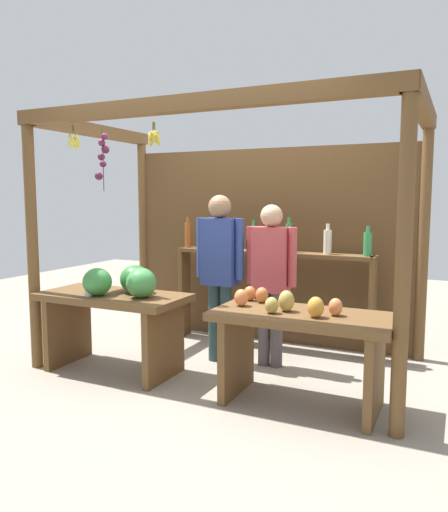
# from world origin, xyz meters

# --- Properties ---
(ground_plane) EXTENTS (12.00, 12.00, 0.00)m
(ground_plane) POSITION_xyz_m (0.00, 0.00, 0.00)
(ground_plane) COLOR gray
(ground_plane) RESTS_ON ground
(market_stall) EXTENTS (3.27, 1.83, 2.29)m
(market_stall) POSITION_xyz_m (-0.01, 0.41, 1.32)
(market_stall) COLOR brown
(market_stall) RESTS_ON ground
(fruit_counter_left) EXTENTS (1.32, 0.64, 0.96)m
(fruit_counter_left) POSITION_xyz_m (-0.81, -0.65, 0.62)
(fruit_counter_left) COLOR brown
(fruit_counter_left) RESTS_ON ground
(fruit_counter_right) EXTENTS (1.32, 0.64, 0.86)m
(fruit_counter_right) POSITION_xyz_m (0.85, -0.64, 0.54)
(fruit_counter_right) COLOR brown
(fruit_counter_right) RESTS_ON ground
(bottle_shelf_unit) EXTENTS (2.10, 0.22, 1.35)m
(bottle_shelf_unit) POSITION_xyz_m (0.14, 0.65, 0.80)
(bottle_shelf_unit) COLOR brown
(bottle_shelf_unit) RESTS_ON ground
(vendor_man) EXTENTS (0.48, 0.21, 1.57)m
(vendor_man) POSITION_xyz_m (-0.13, 0.01, 0.94)
(vendor_man) COLOR #294244
(vendor_man) RESTS_ON ground
(vendor_woman) EXTENTS (0.48, 0.20, 1.49)m
(vendor_woman) POSITION_xyz_m (0.35, 0.08, 0.88)
(vendor_woman) COLOR #544B4E
(vendor_woman) RESTS_ON ground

